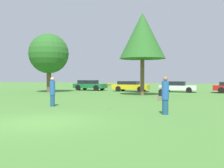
{
  "coord_description": "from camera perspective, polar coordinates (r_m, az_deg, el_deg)",
  "views": [
    {
      "loc": [
        5.92,
        -7.98,
        1.7
      ],
      "look_at": [
        0.9,
        5.42,
        1.3
      ],
      "focal_mm": 40.6,
      "sensor_mm": 36.0,
      "label": 1
    }
  ],
  "objects": [
    {
      "name": "tree_0",
      "position": [
        29.06,
        -14.06,
        6.62
      ],
      "size": [
        4.38,
        4.38,
        6.48
      ],
      "color": "brown",
      "rests_on": "ground"
    },
    {
      "name": "tree_1",
      "position": [
        23.92,
        6.87,
        10.7
      ],
      "size": [
        4.25,
        4.25,
        7.63
      ],
      "color": "brown",
      "rests_on": "ground"
    },
    {
      "name": "ground_plane",
      "position": [
        10.08,
        -15.95,
        -8.15
      ],
      "size": [
        120.0,
        120.0,
        0.0
      ],
      "primitive_type": "plane",
      "color": "#477A33"
    },
    {
      "name": "person_thrower",
      "position": [
        14.93,
        -13.27,
        -1.66
      ],
      "size": [
        0.3,
        0.3,
        1.69
      ],
      "rotation": [
        0.0,
        0.0,
        -0.14
      ],
      "color": "navy",
      "rests_on": "ground"
    },
    {
      "name": "person_catcher",
      "position": [
        11.65,
        11.91,
        -2.52
      ],
      "size": [
        0.33,
        0.33,
        1.72
      ],
      "rotation": [
        0.0,
        0.0,
        3.0
      ],
      "color": "navy",
      "rests_on": "ground"
    },
    {
      "name": "parked_car_yellow",
      "position": [
        29.94,
        4.2,
        -0.43
      ],
      "size": [
        4.24,
        2.03,
        1.2
      ],
      "rotation": [
        0.0,
        0.0,
        -0.02
      ],
      "color": "gold",
      "rests_on": "ground"
    },
    {
      "name": "frisbee",
      "position": [
        12.48,
        -0.71,
        -0.16
      ],
      "size": [
        0.24,
        0.22,
        0.15
      ],
      "color": "orange"
    },
    {
      "name": "parked_car_white",
      "position": [
        29.35,
        14.48,
        -0.54
      ],
      "size": [
        4.03,
        1.91,
        1.2
      ],
      "rotation": [
        0.0,
        0.0,
        -0.02
      ],
      "color": "silver",
      "rests_on": "ground"
    },
    {
      "name": "bystander_sitting",
      "position": [
        18.3,
        10.92,
        -2.47
      ],
      "size": [
        0.41,
        0.35,
        0.98
      ],
      "color": "#726651",
      "rests_on": "ground"
    },
    {
      "name": "parked_car_green",
      "position": [
        32.29,
        -5.05,
        -0.19
      ],
      "size": [
        4.07,
        2.05,
        1.28
      ],
      "rotation": [
        0.0,
        0.0,
        -0.02
      ],
      "color": "#196633",
      "rests_on": "ground"
    }
  ]
}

